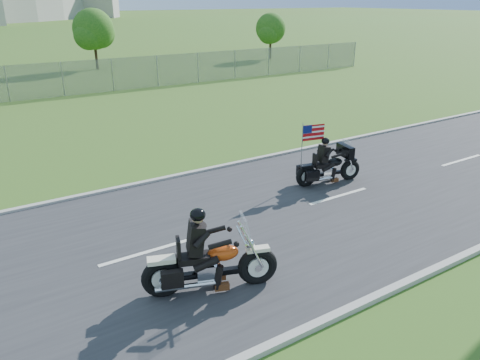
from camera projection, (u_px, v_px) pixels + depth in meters
ground at (221, 232)px, 11.70m from camera, size 420.00×420.00×0.00m
road at (221, 231)px, 11.70m from camera, size 120.00×8.00×0.04m
curb_north at (156, 180)px, 14.86m from camera, size 120.00×0.18×0.12m
curb_south at (334, 317)px, 8.51m from camera, size 120.00×0.18×0.12m
tree_fence_near at (94, 31)px, 37.19m from camera, size 3.52×3.28×4.75m
tree_fence_far at (271, 30)px, 43.81m from camera, size 3.08×2.87×4.20m
motorcycle_lead at (209, 265)px, 9.16m from camera, size 2.64×1.26×1.84m
motorcycle_follow at (329, 168)px, 14.56m from camera, size 2.26×0.92×1.90m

